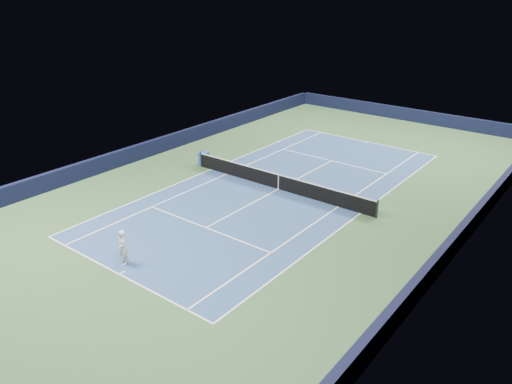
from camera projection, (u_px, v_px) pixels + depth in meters
The scene contains 19 objects.
ground at pixel (278, 189), 30.17m from camera, with size 40.00×40.00×0.00m, color #2F502C.
wall_far at pixel (407, 114), 44.33m from camera, with size 22.00×0.35×1.10m, color black.
wall_right at pixel (463, 233), 23.87m from camera, with size 0.35×40.00×1.10m, color black.
wall_left at pixel (156, 146), 36.03m from camera, with size 0.35×40.00×1.10m, color black.
court_surface at pixel (278, 189), 30.17m from camera, with size 10.97×23.77×0.01m, color navy.
baseline_far at pixel (367, 142), 38.79m from camera, with size 10.97×0.08×0.00m, color white.
baseline_near at pixel (119, 274), 21.54m from camera, with size 10.97×0.08×0.00m, color white.
sideline_doubles_right at pixel (361, 213), 27.08m from camera, with size 0.08×23.77×0.00m, color white.
sideline_doubles_left at pixel (211, 169), 33.24m from camera, with size 0.08×23.77×0.00m, color white.
sideline_singles_right at pixel (338, 207), 27.85m from camera, with size 0.08×23.77×0.00m, color white.
sideline_singles_left at pixel (227, 174), 32.48m from camera, with size 0.08×23.77×0.00m, color white.
service_line_far at pixel (331, 161), 34.81m from camera, with size 8.23×0.08×0.00m, color white.
service_line_near at pixel (206, 228), 25.52m from camera, with size 8.23×0.08×0.00m, color white.
center_service_line at pixel (278, 189), 30.16m from camera, with size 0.08×12.80×0.00m, color white.
center_mark_far at pixel (366, 142), 38.68m from camera, with size 0.08×0.30×0.00m, color white.
center_mark_near at pixel (122, 273), 21.65m from camera, with size 0.08×0.30×0.00m, color white.
tennis_net at pixel (279, 181), 29.97m from camera, with size 12.90×0.10×1.07m.
sponsor_cube at pixel (204, 159), 33.77m from camera, with size 0.65×0.60×0.94m.
tennis_player at pixel (122, 248), 22.04m from camera, with size 0.80×1.31×2.20m.
Camera 1 is at (15.92, -22.77, 11.83)m, focal length 35.00 mm.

